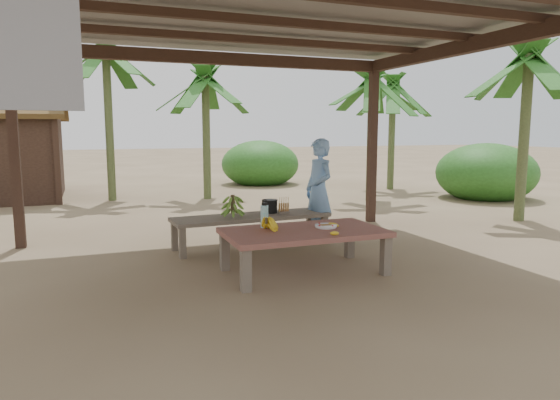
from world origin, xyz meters
name	(u,v)px	position (x,y,z in m)	size (l,w,h in m)	color
ground	(266,270)	(0.00, 0.00, 0.00)	(80.00, 80.00, 0.00)	brown
pavilion	(264,22)	(-0.01, -0.01, 2.78)	(6.60, 5.60, 2.95)	black
work_table	(304,235)	(0.38, -0.24, 0.43)	(1.80, 1.01, 0.50)	brown
bench	(252,219)	(0.21, 1.18, 0.39)	(2.23, 0.72, 0.45)	brown
ripe_banana_bunch	(266,224)	(-0.04, -0.13, 0.58)	(0.26, 0.22, 0.16)	yellow
plate	(326,226)	(0.66, -0.22, 0.52)	(0.26, 0.26, 0.04)	white
loose_banana_front	(335,233)	(0.56, -0.63, 0.52)	(0.04, 0.15, 0.04)	yellow
loose_banana_side	(334,225)	(0.77, -0.20, 0.52)	(0.04, 0.14, 0.04)	yellow
water_flask	(264,215)	(0.00, 0.05, 0.64)	(0.09, 0.09, 0.33)	#39A3B4
green_banana_stalk	(233,205)	(-0.06, 1.17, 0.61)	(0.27, 0.27, 0.31)	#598C2D
cooking_pot	(270,207)	(0.51, 1.28, 0.54)	(0.21, 0.21, 0.18)	black
skewer_rack	(284,205)	(0.68, 1.16, 0.57)	(0.18, 0.08, 0.24)	#A57F47
woman	(319,190)	(1.25, 1.21, 0.75)	(0.55, 0.36, 1.50)	#7AAAE7
banana_plant_ne	(372,91)	(4.13, 4.54, 2.48)	(1.80, 1.80, 2.96)	#596638
banana_plant_n	(205,89)	(0.75, 6.29, 2.57)	(1.80, 1.80, 3.06)	#596638
banana_plant_nw	(106,60)	(-1.38, 6.80, 3.17)	(1.80, 1.80, 3.67)	#596638
banana_plant_e	(529,71)	(5.35, 1.41, 2.64)	(1.80, 1.80, 3.13)	#596638
banana_plant_far	(393,95)	(5.92, 6.41, 2.55)	(1.80, 1.80, 3.04)	#596638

